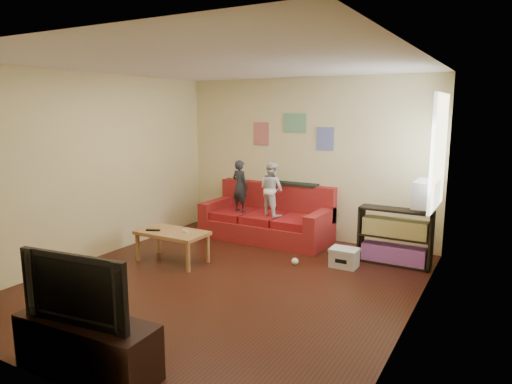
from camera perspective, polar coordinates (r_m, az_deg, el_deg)
The scene contains 17 objects.
room_shell at distance 5.59m, azimuth -4.04°, elevation 1.74°, with size 4.52×5.02×2.72m.
sofa at distance 7.78m, azimuth 1.53°, elevation -3.53°, with size 2.15×0.99×0.94m.
child_a at distance 7.74m, azimuth -2.02°, elevation 0.74°, with size 0.32×0.21×0.89m, color #262A2F.
child_b at distance 7.45m, azimuth 1.93°, elevation 0.37°, with size 0.43×0.34×0.89m, color white.
coffee_table at distance 6.69m, azimuth -10.44°, elevation -5.38°, with size 1.01×0.56×0.46m.
remote at distance 6.74m, azimuth -12.75°, elevation -4.67°, with size 0.20×0.05×0.02m, color black.
game_controller at distance 6.58m, azimuth -8.84°, elevation -4.87°, with size 0.13×0.04×0.03m, color white.
bookshelf at distance 6.79m, azimuth 16.94°, elevation -5.70°, with size 1.01×0.30×0.80m.
window at distance 6.33m, azimuth 21.87°, elevation 4.69°, with size 0.04×1.08×1.48m, color white.
ac_unit at distance 6.42m, azimuth 20.48°, elevation -0.21°, with size 0.28×0.55×0.35m, color #B7B2A3.
artwork_left at distance 8.10m, azimuth 0.63°, elevation 7.28°, with size 0.30×0.01×0.40m, color #D87266.
artwork_center at distance 7.80m, azimuth 4.87°, elevation 8.60°, with size 0.42×0.01×0.32m, color #72B27F.
artwork_right at distance 7.60m, azimuth 8.63°, elevation 6.59°, with size 0.30×0.01×0.38m, color #727FCC.
file_box at distance 6.56m, azimuth 10.97°, elevation -8.04°, with size 0.39×0.29×0.27m.
tv_stand at distance 4.24m, azimuth -20.32°, elevation -17.65°, with size 1.27×0.42×0.48m, color black.
television at distance 4.02m, azimuth -20.81°, elevation -10.87°, with size 1.03×0.14×0.59m, color black.
tissue at distance 6.57m, azimuth 4.88°, elevation -8.63°, with size 0.10×0.10×0.10m, color white.
Camera 1 is at (3.05, -4.60, 2.18)m, focal length 32.00 mm.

